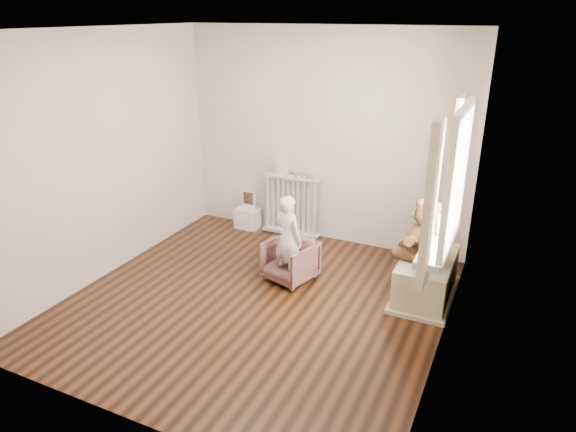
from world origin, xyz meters
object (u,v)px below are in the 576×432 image
at_px(radiator, 291,207).
at_px(plush_cat, 441,224).
at_px(armchair, 290,261).
at_px(toy_bench, 426,279).
at_px(child, 288,239).
at_px(teddy_bear, 425,239).
at_px(toy_vanity, 248,209).

relative_size(radiator, plush_cat, 3.13).
relative_size(armchair, toy_bench, 0.53).
relative_size(armchair, child, 0.51).
xyz_separation_m(radiator, teddy_bear, (1.87, -0.93, 0.28)).
bearing_deg(teddy_bear, child, -159.97).
xyz_separation_m(toy_vanity, child, (1.12, -1.12, 0.23)).
relative_size(child, plush_cat, 3.78).
distance_m(toy_vanity, child, 1.60).
bearing_deg(toy_vanity, teddy_bear, -19.74).
bearing_deg(radiator, child, -66.46).
distance_m(toy_vanity, teddy_bear, 2.68).
distance_m(radiator, teddy_bear, 2.11).
relative_size(toy_vanity, plush_cat, 1.94).
bearing_deg(plush_cat, toy_vanity, 176.44).
distance_m(radiator, plush_cat, 2.49).
bearing_deg(child, plush_cat, -168.35).
bearing_deg(child, radiator, -50.30).
xyz_separation_m(toy_vanity, teddy_bear, (2.50, -0.90, 0.40)).
distance_m(armchair, plush_cat, 1.74).
xyz_separation_m(radiator, plush_cat, (2.05, -1.27, 0.61)).
bearing_deg(plush_cat, child, -163.15).
bearing_deg(armchair, teddy_bear, 23.38).
height_order(armchair, plush_cat, plush_cat).
height_order(toy_bench, teddy_bear, teddy_bear).
bearing_deg(plush_cat, armchair, -164.98).
bearing_deg(armchair, plush_cat, 9.81).
height_order(toy_vanity, armchair, toy_vanity).
distance_m(armchair, teddy_bear, 1.45).
distance_m(child, teddy_bear, 1.40).
height_order(toy_bench, plush_cat, plush_cat).
distance_m(child, plush_cat, 1.63).
relative_size(radiator, armchair, 1.62).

